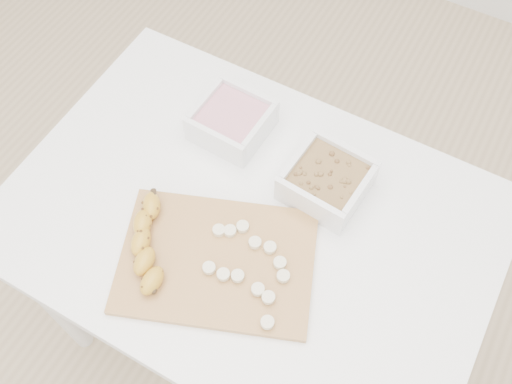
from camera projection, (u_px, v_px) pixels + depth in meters
The scene contains 7 objects.
ground at pixel (251, 327), 1.82m from camera, with size 3.50×3.50×0.00m, color #C6AD89.
table at pixel (249, 238), 1.26m from camera, with size 1.00×0.70×0.75m.
bowl_yogurt at pixel (232, 120), 1.26m from camera, with size 0.16×0.16×0.07m.
bowl_granola at pixel (327, 180), 1.18m from camera, with size 0.17×0.17×0.07m.
cutting_board at pixel (217, 261), 1.12m from camera, with size 0.38×0.27×0.01m, color #B77E4C.
banana at pixel (148, 244), 1.11m from camera, with size 0.06×0.21×0.04m, color #BB8723, non-canonical shape.
banana_slices at pixel (249, 264), 1.10m from camera, with size 0.20×0.17×0.02m.
Camera 1 is at (0.28, -0.47, 1.79)m, focal length 40.00 mm.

